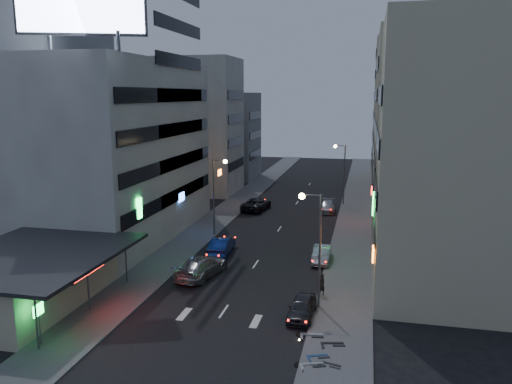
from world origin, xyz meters
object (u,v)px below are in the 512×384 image
(parked_car_right_far, at_px, (328,207))
(road_car_silver, at_px, (201,266))
(scooter_black_b, at_px, (344,333))
(parked_car_right_mid, at_px, (322,254))
(scooter_silver_b, at_px, (323,325))
(scooter_blue, at_px, (328,344))
(scooter_black_a, at_px, (342,357))
(scooter_silver_a, at_px, (323,352))
(person, at_px, (321,284))
(parked_car_right_near, at_px, (302,308))
(parked_car_left, at_px, (256,204))
(road_car_blue, at_px, (222,246))

(parked_car_right_far, height_order, road_car_silver, road_car_silver)
(parked_car_right_far, distance_m, scooter_black_b, 34.58)
(scooter_black_b, bearing_deg, parked_car_right_mid, -1.68)
(scooter_black_b, bearing_deg, scooter_silver_b, 47.00)
(scooter_blue, bearing_deg, scooter_silver_b, -10.63)
(scooter_silver_b, bearing_deg, parked_car_right_far, -3.97)
(road_car_silver, bearing_deg, scooter_black_a, 146.95)
(parked_car_right_mid, distance_m, scooter_silver_b, 14.01)
(scooter_silver_a, bearing_deg, parked_car_right_far, -15.98)
(road_car_silver, height_order, person, person)
(road_car_silver, relative_size, scooter_blue, 3.19)
(parked_car_right_near, relative_size, parked_car_right_mid, 0.96)
(parked_car_right_mid, height_order, scooter_blue, parked_car_right_mid)
(scooter_blue, xyz_separation_m, scooter_black_b, (0.84, 1.55, 0.05))
(parked_car_right_far, relative_size, scooter_black_a, 2.72)
(scooter_blue, relative_size, scooter_black_b, 0.91)
(parked_car_right_near, height_order, scooter_black_a, parked_car_right_near)
(parked_car_left, relative_size, scooter_silver_a, 2.84)
(road_car_silver, xyz_separation_m, scooter_blue, (11.11, -10.50, -0.17))
(parked_car_left, xyz_separation_m, scooter_silver_b, (11.49, -32.54, -0.05))
(parked_car_right_far, xyz_separation_m, scooter_black_a, (3.78, -37.05, -0.03))
(parked_car_right_far, relative_size, scooter_silver_b, 2.27)
(parked_car_left, height_order, person, person)
(scooter_blue, bearing_deg, scooter_silver_a, 149.28)
(scooter_blue, bearing_deg, person, -14.22)
(parked_car_right_far, height_order, scooter_black_a, parked_car_right_far)
(parked_car_left, bearing_deg, parked_car_right_mid, 125.71)
(parked_car_right_near, distance_m, parked_car_left, 31.79)
(parked_car_right_near, height_order, parked_car_right_far, parked_car_right_near)
(parked_car_right_near, bearing_deg, scooter_silver_b, -53.20)
(scooter_silver_a, height_order, scooter_blue, scooter_silver_a)
(person, xyz_separation_m, scooter_black_b, (1.97, -6.87, -0.22))
(road_car_blue, bearing_deg, scooter_blue, 120.62)
(scooter_silver_b, bearing_deg, scooter_silver_a, 177.45)
(parked_car_right_mid, bearing_deg, scooter_black_a, -81.09)
(road_car_silver, bearing_deg, scooter_black_b, 154.16)
(road_car_blue, distance_m, scooter_black_a, 21.35)
(parked_car_right_near, height_order, scooter_silver_a, parked_car_right_near)
(parked_car_left, distance_m, person, 28.58)
(scooter_blue, relative_size, scooter_silver_b, 0.90)
(scooter_silver_a, xyz_separation_m, scooter_black_b, (0.99, 2.50, 0.01))
(parked_car_right_near, distance_m, scooter_silver_b, 2.83)
(parked_car_right_far, relative_size, person, 2.78)
(scooter_black_a, bearing_deg, person, 26.23)
(road_car_silver, bearing_deg, parked_car_left, -77.01)
(parked_car_left, height_order, scooter_silver_b, parked_car_left)
(parked_car_right_far, distance_m, road_car_silver, 26.73)
(parked_car_right_far, bearing_deg, scooter_black_a, -86.48)
(scooter_black_b, bearing_deg, person, 4.06)
(parked_car_right_mid, xyz_separation_m, parked_car_left, (-10.12, 18.60, 0.10))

